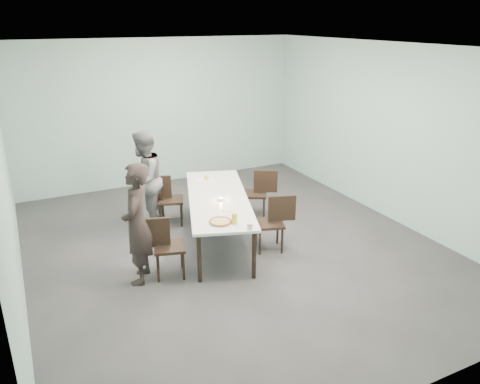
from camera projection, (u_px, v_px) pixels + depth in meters
name	position (u px, v px, depth m)	size (l,w,h in m)	color
ground	(233.00, 246.00, 7.33)	(7.00, 7.00, 0.00)	#333335
room_shell	(232.00, 119.00, 6.62)	(6.02, 7.02, 3.01)	#9CC5BE
table	(218.00, 200.00, 7.29)	(1.68, 2.75, 0.75)	white
chair_near_left	(163.00, 243.00, 6.34)	(0.65, 0.52, 0.87)	black
chair_far_left	(166.00, 196.00, 7.99)	(0.65, 0.54, 0.87)	black
chair_near_right	(275.00, 219.00, 7.09)	(0.65, 0.53, 0.87)	black
chair_far_right	(259.00, 190.00, 8.26)	(0.65, 0.57, 0.87)	black
diner_near	(137.00, 224.00, 6.13)	(0.61, 0.40, 1.66)	black
diner_far	(144.00, 179.00, 7.81)	(0.81, 0.63, 1.66)	slate
pizza	(220.00, 222.00, 6.34)	(0.34, 0.34, 0.04)	white
side_plate	(227.00, 209.00, 6.79)	(0.18, 0.18, 0.01)	white
beer_glass	(234.00, 219.00, 6.30)	(0.08, 0.08, 0.15)	gold
water_tumbler	(250.00, 226.00, 6.14)	(0.08, 0.08, 0.09)	silver
tealight	(221.00, 199.00, 7.12)	(0.06, 0.06, 0.05)	silver
amber_tumbler	(206.00, 178.00, 8.00)	(0.07, 0.07, 0.08)	gold
menu	(205.00, 180.00, 8.04)	(0.30, 0.22, 0.01)	silver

